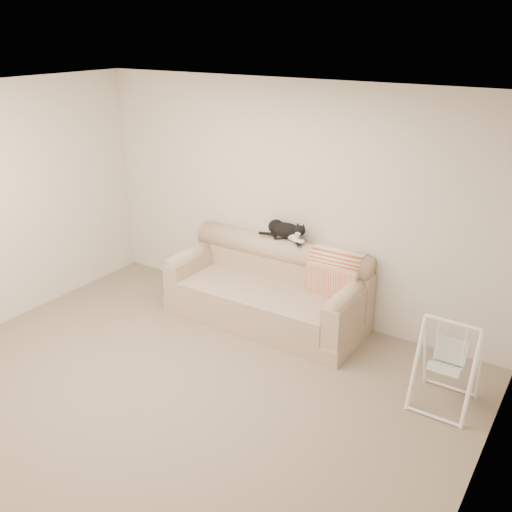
{
  "coord_description": "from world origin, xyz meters",
  "views": [
    {
      "loc": [
        2.94,
        -3.28,
        3.1
      ],
      "look_at": [
        0.01,
        1.27,
        0.9
      ],
      "focal_mm": 40.0,
      "sensor_mm": 36.0,
      "label": 1
    }
  ],
  "objects_px": {
    "tuxedo_cat": "(286,230)",
    "remote_a": "(282,238)",
    "baby_swing": "(448,363)",
    "remote_b": "(297,243)",
    "sofa": "(269,291)"
  },
  "relations": [
    {
      "from": "tuxedo_cat",
      "to": "remote_b",
      "type": "bearing_deg",
      "value": -16.29
    },
    {
      "from": "baby_swing",
      "to": "tuxedo_cat",
      "type": "bearing_deg",
      "value": 159.92
    },
    {
      "from": "remote_a",
      "to": "baby_swing",
      "type": "relative_size",
      "value": 0.21
    },
    {
      "from": "sofa",
      "to": "tuxedo_cat",
      "type": "height_order",
      "value": "tuxedo_cat"
    },
    {
      "from": "tuxedo_cat",
      "to": "sofa",
      "type": "bearing_deg",
      "value": -103.3
    },
    {
      "from": "sofa",
      "to": "tuxedo_cat",
      "type": "bearing_deg",
      "value": 76.7
    },
    {
      "from": "remote_a",
      "to": "remote_b",
      "type": "relative_size",
      "value": 1.14
    },
    {
      "from": "tuxedo_cat",
      "to": "baby_swing",
      "type": "distance_m",
      "value": 2.26
    },
    {
      "from": "sofa",
      "to": "baby_swing",
      "type": "bearing_deg",
      "value": -13.34
    },
    {
      "from": "sofa",
      "to": "remote_a",
      "type": "height_order",
      "value": "remote_a"
    },
    {
      "from": "remote_b",
      "to": "tuxedo_cat",
      "type": "bearing_deg",
      "value": 163.71
    },
    {
      "from": "sofa",
      "to": "tuxedo_cat",
      "type": "distance_m",
      "value": 0.7
    },
    {
      "from": "tuxedo_cat",
      "to": "remote_a",
      "type": "bearing_deg",
      "value": -169.82
    },
    {
      "from": "baby_swing",
      "to": "remote_a",
      "type": "bearing_deg",
      "value": 160.55
    },
    {
      "from": "sofa",
      "to": "remote_a",
      "type": "bearing_deg",
      "value": 87.44
    }
  ]
}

